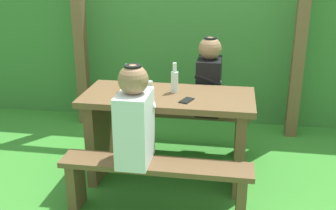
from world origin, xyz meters
The scene contains 13 objects.
ground_plane centered at (0.00, 0.00, 0.00)m, with size 12.00×12.00×0.00m, color #38852E.
hedge_backdrop centered at (0.00, 1.70, 0.94)m, with size 6.40×0.61×1.88m, color #3B7936.
pergola_post_left centered at (-1.17, 1.13, 1.03)m, with size 0.12×0.12×2.07m, color brown.
pergola_post_right centered at (1.17, 1.13, 1.03)m, with size 0.12×0.12×2.07m, color brown.
picnic_table centered at (0.00, 0.00, 0.52)m, with size 1.40×0.64×0.77m.
bench_near centered at (0.00, -0.55, 0.31)m, with size 1.40×0.24×0.43m.
bench_far centered at (0.00, 0.55, 0.31)m, with size 1.40×0.24×0.43m.
person_white_shirt centered at (-0.15, -0.55, 0.76)m, with size 0.25×0.35×0.72m.
person_black_coat centered at (0.30, 0.55, 0.76)m, with size 0.25×0.35×0.72m.
drinking_glass centered at (-0.18, 0.09, 0.81)m, with size 0.07×0.07×0.08m, color silver.
bottle_left centered at (0.04, 0.07, 0.87)m, with size 0.06×0.06×0.25m.
bottle_right centered at (-0.35, 0.05, 0.86)m, with size 0.06×0.06×0.23m.
cell_phone centered at (0.17, -0.14, 0.77)m, with size 0.07×0.14×0.01m, color black.
Camera 1 is at (0.51, -3.12, 1.82)m, focal length 43.63 mm.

